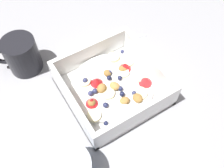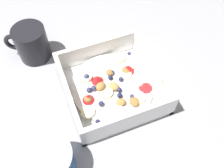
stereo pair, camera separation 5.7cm
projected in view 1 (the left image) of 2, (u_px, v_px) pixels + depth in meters
ground_plane at (109, 97)px, 0.59m from camera, size 2.40×2.40×0.00m
fruit_bowl at (112, 86)px, 0.58m from camera, size 0.21×0.21×0.07m
spoon at (102, 42)px, 0.68m from camera, size 0.07×0.17×0.01m
coffee_mug at (21, 55)px, 0.60m from camera, size 0.08×0.11×0.09m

